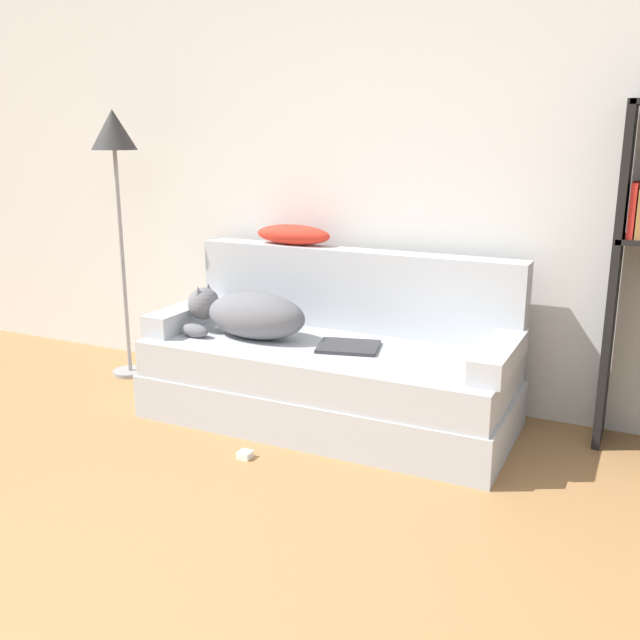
% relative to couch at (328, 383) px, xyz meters
% --- Properties ---
extents(wall_back, '(8.03, 0.06, 2.70)m').
position_rel_couch_xyz_m(wall_back, '(-0.06, 0.53, 1.15)').
color(wall_back, silver).
rests_on(wall_back, ground_plane).
extents(couch, '(1.87, 0.81, 0.41)m').
position_rel_couch_xyz_m(couch, '(0.00, 0.00, 0.00)').
color(couch, '#B2B7BC').
rests_on(couch, ground_plane).
extents(couch_backrest, '(1.83, 0.15, 0.43)m').
position_rel_couch_xyz_m(couch_backrest, '(-0.00, 0.34, 0.43)').
color(couch_backrest, '#B2B7BC').
rests_on(couch_backrest, couch).
extents(couch_arm_left, '(0.15, 0.62, 0.12)m').
position_rel_couch_xyz_m(couch_arm_left, '(-0.86, -0.01, 0.27)').
color(couch_arm_left, '#B2B7BC').
rests_on(couch_arm_left, couch).
extents(couch_arm_right, '(0.15, 0.62, 0.12)m').
position_rel_couch_xyz_m(couch_arm_right, '(0.86, -0.01, 0.27)').
color(couch_arm_right, '#B2B7BC').
rests_on(couch_arm_right, couch).
extents(dog, '(0.69, 0.31, 0.25)m').
position_rel_couch_xyz_m(dog, '(-0.43, -0.06, 0.33)').
color(dog, slate).
rests_on(dog, couch).
extents(laptop, '(0.35, 0.31, 0.02)m').
position_rel_couch_xyz_m(laptop, '(0.12, -0.02, 0.22)').
color(laptop, '#2D2D30').
rests_on(laptop, couch).
extents(throw_pillow, '(0.45, 0.16, 0.11)m').
position_rel_couch_xyz_m(throw_pillow, '(-0.39, 0.36, 0.70)').
color(throw_pillow, red).
rests_on(throw_pillow, couch_backrest).
extents(floor_lamp, '(0.26, 0.26, 1.58)m').
position_rel_couch_xyz_m(floor_lamp, '(-1.42, 0.13, 1.14)').
color(floor_lamp, gray).
rests_on(floor_lamp, ground_plane).
extents(power_adapter, '(0.06, 0.06, 0.03)m').
position_rel_couch_xyz_m(power_adapter, '(-0.15, -0.57, -0.19)').
color(power_adapter, white).
rests_on(power_adapter, ground_plane).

